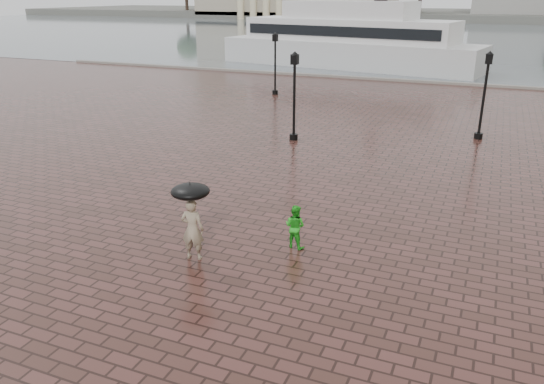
# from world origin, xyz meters

# --- Properties ---
(ground) EXTENTS (300.00, 300.00, 0.00)m
(ground) POSITION_xyz_m (0.00, 0.00, 0.00)
(ground) COLOR #381F19
(ground) RESTS_ON ground
(harbour_water) EXTENTS (240.00, 240.00, 0.00)m
(harbour_water) POSITION_xyz_m (0.00, 92.00, 0.00)
(harbour_water) COLOR #4E585E
(harbour_water) RESTS_ON ground
(quay_edge) EXTENTS (80.00, 0.60, 0.30)m
(quay_edge) POSITION_xyz_m (0.00, 32.00, 0.00)
(quay_edge) COLOR slate
(quay_edge) RESTS_ON ground
(far_shore) EXTENTS (300.00, 60.00, 2.00)m
(far_shore) POSITION_xyz_m (0.00, 160.00, 1.00)
(far_shore) COLOR #4C4C47
(far_shore) RESTS_ON ground
(street_lamps) EXTENTS (15.44, 12.44, 4.40)m
(street_lamps) POSITION_xyz_m (-5.00, 15.33, 2.33)
(street_lamps) COLOR black
(street_lamps) RESTS_ON ground
(adult_pedestrian) EXTENTS (0.74, 0.55, 1.85)m
(adult_pedestrian) POSITION_xyz_m (-4.01, -3.65, 0.93)
(adult_pedestrian) COLOR gray
(adult_pedestrian) RESTS_ON ground
(child_pedestrian) EXTENTS (0.74, 0.62, 1.36)m
(child_pedestrian) POSITION_xyz_m (-1.55, -1.81, 0.68)
(child_pedestrian) COLOR green
(child_pedestrian) RESTS_ON ground
(ferry_near) EXTENTS (27.86, 11.09, 8.90)m
(ferry_near) POSITION_xyz_m (-11.14, 39.80, 2.68)
(ferry_near) COLOR #B9B9B9
(ferry_near) RESTS_ON ground
(umbrella) EXTENTS (1.10, 1.10, 1.19)m
(umbrella) POSITION_xyz_m (-4.01, -3.65, 2.09)
(umbrella) COLOR black
(umbrella) RESTS_ON ground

